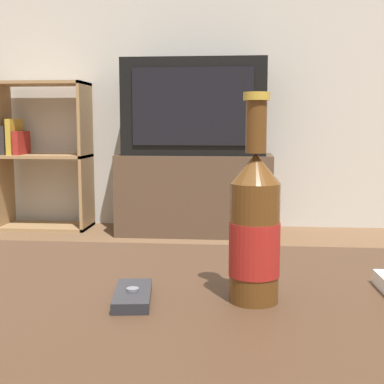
# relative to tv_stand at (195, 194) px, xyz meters

# --- Properties ---
(back_wall) EXTENTS (8.00, 0.05, 2.60)m
(back_wall) POSITION_rel_tv_stand_xyz_m (0.19, 0.28, 1.05)
(back_wall) COLOR beige
(back_wall) RESTS_ON ground_plane
(coffee_table) EXTENTS (1.32, 0.64, 0.48)m
(coffee_table) POSITION_rel_tv_stand_xyz_m (0.19, -2.74, 0.16)
(coffee_table) COLOR #422B1C
(coffee_table) RESTS_ON ground_plane
(tv_stand) EXTENTS (0.97, 0.42, 0.51)m
(tv_stand) POSITION_rel_tv_stand_xyz_m (0.00, 0.00, 0.00)
(tv_stand) COLOR #4C3828
(tv_stand) RESTS_ON ground_plane
(television) EXTENTS (0.88, 0.38, 0.59)m
(television) POSITION_rel_tv_stand_xyz_m (-0.00, -0.00, 0.55)
(television) COLOR black
(television) RESTS_ON tv_stand
(bookshelf) EXTENTS (0.60, 0.30, 0.97)m
(bookshelf) POSITION_rel_tv_stand_xyz_m (-1.06, 0.07, 0.25)
(bookshelf) COLOR #99754C
(bookshelf) RESTS_ON ground_plane
(beer_bottle) EXTENTS (0.06, 0.06, 0.26)m
(beer_bottle) POSITION_rel_tv_stand_xyz_m (0.31, -2.73, 0.32)
(beer_bottle) COLOR #563314
(beer_bottle) RESTS_ON coffee_table
(cell_phone) EXTENTS (0.06, 0.11, 0.02)m
(cell_phone) POSITION_rel_tv_stand_xyz_m (0.16, -2.75, 0.24)
(cell_phone) COLOR #232328
(cell_phone) RESTS_ON coffee_table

